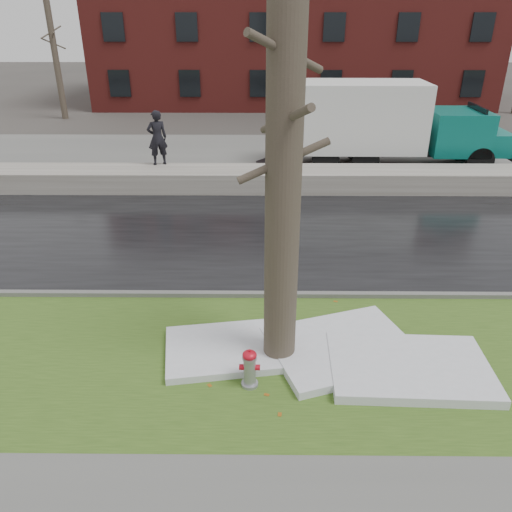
{
  "coord_description": "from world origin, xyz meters",
  "views": [
    {
      "loc": [
        -0.16,
        -8.71,
        5.81
      ],
      "look_at": [
        -0.25,
        1.11,
        1.0
      ],
      "focal_mm": 35.0,
      "sensor_mm": 36.0,
      "label": 1
    }
  ],
  "objects_px": {
    "tree": "(284,166)",
    "box_truck": "(383,123)",
    "worker": "(157,138)",
    "fire_hydrant": "(250,366)"
  },
  "relations": [
    {
      "from": "fire_hydrant",
      "to": "tree",
      "type": "relative_size",
      "value": 0.1
    },
    {
      "from": "box_truck",
      "to": "worker",
      "type": "height_order",
      "value": "box_truck"
    },
    {
      "from": "box_truck",
      "to": "worker",
      "type": "xyz_separation_m",
      "value": [
        -8.67,
        -2.42,
        -0.06
      ]
    },
    {
      "from": "fire_hydrant",
      "to": "tree",
      "type": "xyz_separation_m",
      "value": [
        0.53,
        0.81,
        3.24
      ]
    },
    {
      "from": "fire_hydrant",
      "to": "box_truck",
      "type": "xyz_separation_m",
      "value": [
        5.11,
        13.7,
        1.35
      ]
    },
    {
      "from": "box_truck",
      "to": "worker",
      "type": "distance_m",
      "value": 9.0
    },
    {
      "from": "fire_hydrant",
      "to": "tree",
      "type": "distance_m",
      "value": 3.38
    },
    {
      "from": "tree",
      "to": "box_truck",
      "type": "relative_size",
      "value": 0.71
    },
    {
      "from": "fire_hydrant",
      "to": "box_truck",
      "type": "bearing_deg",
      "value": 71.47
    },
    {
      "from": "box_truck",
      "to": "worker",
      "type": "bearing_deg",
      "value": -163.93
    }
  ]
}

